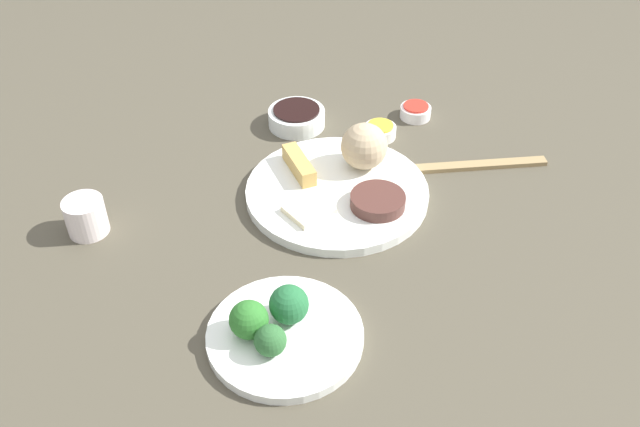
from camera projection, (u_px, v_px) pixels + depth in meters
name	position (u px, v px, depth m)	size (l,w,h in m)	color
tabletop	(319.00, 206.00, 1.14)	(2.20, 2.20, 0.02)	#4B4537
main_plate	(337.00, 192.00, 1.14)	(0.30, 0.30, 0.02)	white
rice_scoop	(364.00, 146.00, 1.15)	(0.08, 0.08, 0.08)	tan
spring_roll	(299.00, 165.00, 1.16)	(0.10, 0.03, 0.03)	tan
crab_rangoon_wonton	(309.00, 210.00, 1.08)	(0.06, 0.06, 0.01)	beige
stir_fry_heap	(378.00, 201.00, 1.09)	(0.09, 0.09, 0.02)	#4F2D26
broccoli_plate	(285.00, 336.00, 0.91)	(0.20, 0.20, 0.01)	white
broccoli_floret_0	(289.00, 304.00, 0.90)	(0.05, 0.05, 0.05)	#236536
broccoli_floret_1	(249.00, 320.00, 0.88)	(0.05, 0.05, 0.05)	#2C7129
broccoli_floret_2	(270.00, 340.00, 0.86)	(0.04, 0.04, 0.04)	#2B5F2E
soy_sauce_bowl	(297.00, 118.00, 1.29)	(0.10, 0.10, 0.03)	white
soy_sauce_bowl_liquid	(296.00, 110.00, 1.28)	(0.09, 0.09, 0.00)	black
sauce_ramekin_hot_mustard	(378.00, 131.00, 1.27)	(0.06, 0.06, 0.02)	white
sauce_ramekin_hot_mustard_liquid	(379.00, 125.00, 1.26)	(0.05, 0.05, 0.00)	yellow
sauce_ramekin_sweet_and_sour	(415.00, 112.00, 1.32)	(0.06, 0.06, 0.02)	white
sauce_ramekin_sweet_and_sour_liquid	(416.00, 106.00, 1.31)	(0.05, 0.05, 0.00)	red
teacup	(86.00, 217.00, 1.06)	(0.06, 0.06, 0.06)	white
chopsticks_pair	(481.00, 165.00, 1.20)	(0.23, 0.02, 0.01)	#9D8254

